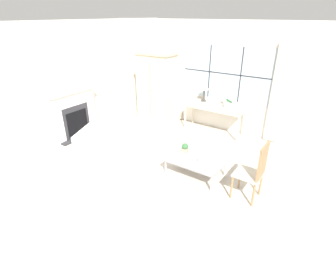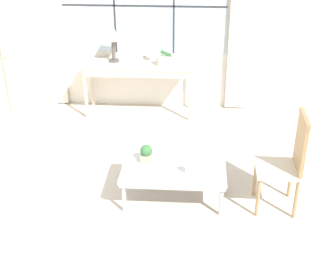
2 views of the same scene
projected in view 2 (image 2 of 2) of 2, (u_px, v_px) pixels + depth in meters
name	position (u px, v px, depth m)	size (l,w,h in m)	color
ground_plane	(116.00, 223.00, 4.75)	(14.00, 14.00, 0.00)	#BCB2A3
wall_back_windowed	(144.00, 15.00, 6.75)	(7.20, 0.14, 2.80)	silver
armoire	(9.00, 48.00, 6.71)	(1.11, 0.70, 1.96)	beige
console_table	(138.00, 69.00, 6.78)	(1.60, 0.52, 0.78)	beige
table_lamp	(113.00, 36.00, 6.64)	(0.25, 0.25, 0.51)	#4C4742
potted_orchid	(162.00, 52.00, 6.58)	(0.23, 0.18, 0.49)	#BCB7AD
side_chair_wooden	(289.00, 158.00, 4.73)	(0.45, 0.45, 1.08)	beige
coffee_table	(174.00, 170.00, 5.01)	(1.11, 0.72, 0.38)	#BCBCC1
potted_plant_small	(146.00, 153.00, 5.05)	(0.13, 0.13, 0.19)	tan
pillar_candle	(189.00, 168.00, 4.84)	(0.12, 0.12, 0.15)	silver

